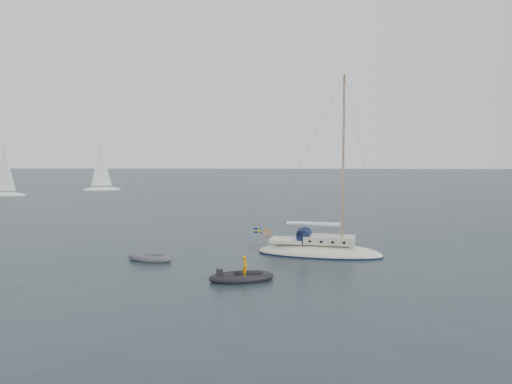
{
  "coord_description": "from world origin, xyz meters",
  "views": [
    {
      "loc": [
        -1.68,
        -29.82,
        6.78
      ],
      "look_at": [
        -2.53,
        0.0,
        4.25
      ],
      "focal_mm": 35.0,
      "sensor_mm": 36.0,
      "label": 1
    }
  ],
  "objects": [
    {
      "name": "distant_yacht_c",
      "position": [
        -30.08,
        53.03,
        3.56
      ],
      "size": [
        6.29,
        3.35,
        8.33
      ],
      "rotation": [
        0.0,
        0.0,
        0.27
      ],
      "color": "white",
      "rests_on": "ground"
    },
    {
      "name": "sailboat",
      "position": [
        1.52,
        1.92,
        0.9
      ],
      "size": [
        8.38,
        2.52,
        11.94
      ],
      "rotation": [
        0.0,
        0.0,
        -0.2
      ],
      "color": "beige",
      "rests_on": "ground"
    },
    {
      "name": "ground",
      "position": [
        0.0,
        0.0,
        0.0
      ],
      "size": [
        300.0,
        300.0,
        0.0
      ],
      "primitive_type": "plane",
      "color": "black",
      "rests_on": "ground"
    },
    {
      "name": "rib",
      "position": [
        -3.16,
        -4.42,
        0.21
      ],
      "size": [
        3.44,
        1.56,
        1.3
      ],
      "rotation": [
        0.0,
        0.0,
        0.27
      ],
      "color": "black",
      "rests_on": "ground"
    },
    {
      "name": "distant_yacht_a",
      "position": [
        -40.81,
        42.5,
        3.37
      ],
      "size": [
        5.95,
        3.18,
        7.89
      ],
      "rotation": [
        0.0,
        0.0,
        0.01
      ],
      "color": "white",
      "rests_on": "ground"
    },
    {
      "name": "dinghy",
      "position": [
        -9.04,
        0.06,
        0.18
      ],
      "size": [
        2.89,
        1.31,
        0.41
      ],
      "rotation": [
        0.0,
        0.0,
        -0.28
      ],
      "color": "#54555A",
      "rests_on": "ground"
    }
  ]
}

